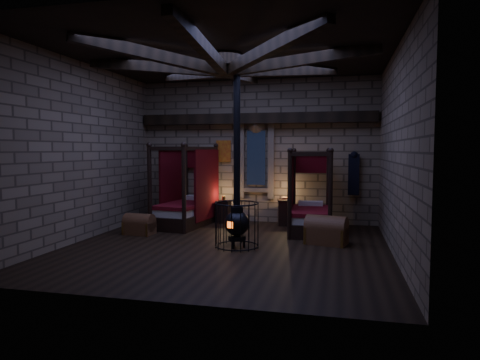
% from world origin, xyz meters
% --- Properties ---
extents(room, '(7.02, 7.02, 4.29)m').
position_xyz_m(room, '(-0.00, 0.09, 3.74)').
color(room, black).
rests_on(room, ground).
extents(bed_left, '(1.39, 2.26, 2.22)m').
position_xyz_m(bed_left, '(-1.79, 2.38, 0.55)').
color(bed_left, black).
rests_on(bed_left, ground).
extents(bed_right, '(1.16, 2.05, 2.09)m').
position_xyz_m(bed_right, '(1.68, 2.19, 0.52)').
color(bed_right, black).
rests_on(bed_right, ground).
extents(trunk_left, '(0.77, 0.53, 0.54)m').
position_xyz_m(trunk_left, '(-2.52, 0.89, 0.24)').
color(trunk_left, brown).
rests_on(trunk_left, ground).
extents(trunk_right, '(1.01, 0.77, 0.67)m').
position_xyz_m(trunk_right, '(2.14, 0.84, 0.29)').
color(trunk_right, brown).
rests_on(trunk_right, ground).
extents(nightstand_left, '(0.42, 0.41, 0.79)m').
position_xyz_m(nightstand_left, '(-0.88, 3.02, 0.33)').
color(nightstand_left, black).
rests_on(nightstand_left, ground).
extents(nightstand_right, '(0.53, 0.52, 0.80)m').
position_xyz_m(nightstand_right, '(0.94, 3.03, 0.37)').
color(nightstand_right, black).
rests_on(nightstand_right, ground).
extents(stove, '(0.97, 0.97, 4.05)m').
position_xyz_m(stove, '(0.24, 0.02, 0.61)').
color(stove, black).
rests_on(stove, ground).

